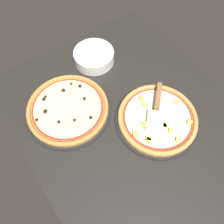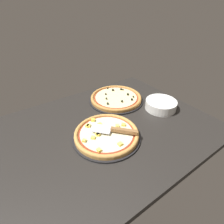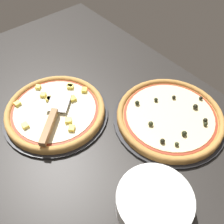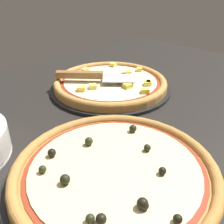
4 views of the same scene
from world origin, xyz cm
name	(u,v)px [view 4 (image 4 of 4)]	position (x,y,z in cm)	size (l,w,h in cm)	color
ground_plane	(123,104)	(0.00, 0.00, -1.80)	(133.11, 98.16, 3.60)	black
pizza_pan_front	(110,88)	(-1.98, -7.71, 0.50)	(38.55, 38.55, 1.00)	black
pizza_front	(110,83)	(-2.01, -7.68, 2.36)	(36.24, 36.24, 3.29)	#C68E47
pizza_pan_back	(115,177)	(26.60, 22.48, 0.50)	(40.58, 40.58, 1.00)	black
pizza_back	(115,170)	(26.62, 22.48, 2.27)	(38.14, 38.14, 3.75)	#B77F3D
serving_spatula	(88,75)	(3.49, -12.06, 5.10)	(20.40, 21.73, 2.00)	#B7B7BC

